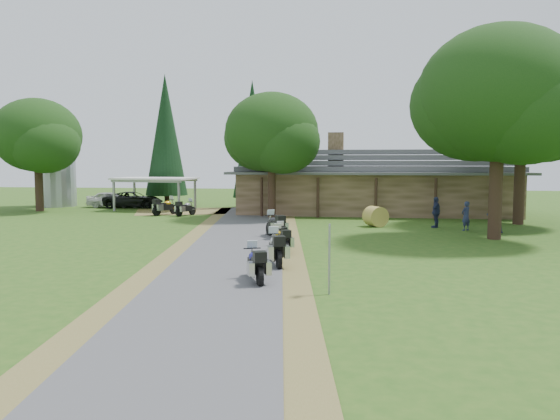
# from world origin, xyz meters

# --- Properties ---
(ground) EXTENTS (120.00, 120.00, 0.00)m
(ground) POSITION_xyz_m (0.00, 0.00, 0.00)
(ground) COLOR #295217
(ground) RESTS_ON ground
(driveway) EXTENTS (51.95, 51.95, 0.00)m
(driveway) POSITION_xyz_m (-0.50, 4.00, 0.00)
(driveway) COLOR #4F4F52
(driveway) RESTS_ON ground
(lodge) EXTENTS (21.40, 9.40, 4.90)m
(lodge) POSITION_xyz_m (6.00, 24.00, 2.45)
(lodge) COLOR brown
(lodge) RESTS_ON ground
(silo) EXTENTS (3.59, 3.59, 6.86)m
(silo) POSITION_xyz_m (-21.55, 26.13, 3.43)
(silo) COLOR gray
(silo) RESTS_ON ground
(carport) EXTENTS (6.35, 4.47, 2.63)m
(carport) POSITION_xyz_m (-11.48, 23.68, 1.32)
(carport) COLOR white
(carport) RESTS_ON ground
(car_white_sedan) EXTENTS (2.81, 5.39, 1.72)m
(car_white_sedan) POSITION_xyz_m (-16.31, 25.81, 0.86)
(car_white_sedan) COLOR silver
(car_white_sedan) RESTS_ON ground
(car_dark_suv) EXTENTS (2.99, 5.64, 2.06)m
(car_dark_suv) POSITION_xyz_m (-14.23, 25.67, 1.03)
(car_dark_suv) COLOR black
(car_dark_suv) RESTS_ON ground
(motorcycle_row_a) EXTENTS (1.24, 1.92, 1.25)m
(motorcycle_row_a) POSITION_xyz_m (1.50, -1.43, 0.63)
(motorcycle_row_a) COLOR navy
(motorcycle_row_a) RESTS_ON ground
(motorcycle_row_b) EXTENTS (1.21, 2.12, 1.38)m
(motorcycle_row_b) POSITION_xyz_m (1.73, 1.46, 0.69)
(motorcycle_row_b) COLOR #9C9DA3
(motorcycle_row_b) RESTS_ON ground
(motorcycle_row_c) EXTENTS (1.26, 1.82, 1.20)m
(motorcycle_row_c) POSITION_xyz_m (1.52, 4.36, 0.60)
(motorcycle_row_c) COLOR #D39C00
(motorcycle_row_c) RESTS_ON ground
(motorcycle_row_d) EXTENTS (0.94, 1.75, 1.14)m
(motorcycle_row_d) POSITION_xyz_m (1.35, 5.74, 0.57)
(motorcycle_row_d) COLOR orange
(motorcycle_row_d) RESTS_ON ground
(motorcycle_row_e) EXTENTS (1.57, 2.07, 1.38)m
(motorcycle_row_e) POSITION_xyz_m (0.56, 8.90, 0.69)
(motorcycle_row_e) COLOR black
(motorcycle_row_e) RESTS_ON ground
(motorcycle_carport_a) EXTENTS (1.62, 2.03, 1.36)m
(motorcycle_carport_a) POSITION_xyz_m (-9.23, 19.75, 0.68)
(motorcycle_carport_a) COLOR orange
(motorcycle_carport_a) RESTS_ON ground
(motorcycle_carport_b) EXTENTS (1.28, 1.86, 1.22)m
(motorcycle_carport_b) POSITION_xyz_m (-7.58, 19.42, 0.61)
(motorcycle_carport_b) COLOR gray
(motorcycle_carport_b) RESTS_ON ground
(person_a) EXTENTS (0.68, 0.66, 1.95)m
(person_a) POSITION_xyz_m (10.84, 13.36, 0.98)
(person_a) COLOR navy
(person_a) RESTS_ON ground
(person_b) EXTENTS (0.65, 0.50, 2.18)m
(person_b) POSITION_xyz_m (12.23, 12.54, 1.09)
(person_b) COLOR navy
(person_b) RESTS_ON ground
(person_c) EXTENTS (0.68, 0.75, 2.15)m
(person_c) POSITION_xyz_m (9.35, 14.51, 1.08)
(person_c) COLOR navy
(person_c) RESTS_ON ground
(hay_bale) EXTENTS (1.59, 1.55, 1.22)m
(hay_bale) POSITION_xyz_m (5.84, 14.65, 0.61)
(hay_bale) COLOR olive
(hay_bale) RESTS_ON ground
(sign_post) EXTENTS (0.38, 0.06, 2.09)m
(sign_post) POSITION_xyz_m (3.96, -2.79, 1.04)
(sign_post) COLOR gray
(sign_post) RESTS_ON ground
(oak_lodge_left) EXTENTS (6.44, 6.44, 9.57)m
(oak_lodge_left) POSITION_xyz_m (-1.16, 18.82, 4.79)
(oak_lodge_left) COLOR #153710
(oak_lodge_left) RESTS_ON ground
(oak_lodge_right) EXTENTS (7.94, 7.94, 11.88)m
(oak_lodge_right) POSITION_xyz_m (14.70, 17.09, 5.94)
(oak_lodge_right) COLOR #153710
(oak_lodge_right) RESTS_ON ground
(oak_driveway) EXTENTS (7.94, 7.94, 11.67)m
(oak_driveway) POSITION_xyz_m (11.60, 9.99, 5.84)
(oak_driveway) COLOR #153710
(oak_driveway) RESTS_ON ground
(oak_silo) EXTENTS (6.77, 6.77, 9.66)m
(oak_silo) POSITION_xyz_m (-20.23, 21.43, 4.83)
(oak_silo) COLOR #153710
(oak_silo) RESTS_ON ground
(cedar_near) EXTENTS (3.37, 3.37, 10.79)m
(cedar_near) POSITION_xyz_m (-4.15, 27.21, 5.39)
(cedar_near) COLOR black
(cedar_near) RESTS_ON ground
(cedar_far) EXTENTS (3.67, 3.67, 11.58)m
(cedar_far) POSITION_xyz_m (-12.03, 27.85, 5.79)
(cedar_far) COLOR black
(cedar_far) RESTS_ON ground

